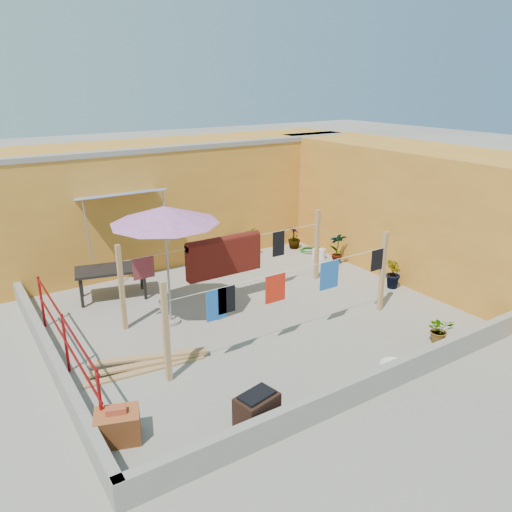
{
  "coord_description": "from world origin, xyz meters",
  "views": [
    {
      "loc": [
        -5.22,
        -8.29,
        4.8
      ],
      "look_at": [
        0.36,
        0.3,
        1.17
      ],
      "focal_mm": 35.0,
      "sensor_mm": 36.0,
      "label": 1
    }
  ],
  "objects_px": {
    "white_basin": "(393,365)",
    "water_jug_a": "(322,254)",
    "brazier": "(257,410)",
    "water_jug_b": "(316,254)",
    "outdoor_table": "(111,271)",
    "green_hose": "(309,250)",
    "brick_stack": "(118,426)",
    "patio_umbrella": "(165,216)",
    "plant_back_a": "(241,243)"
  },
  "relations": [
    {
      "from": "white_basin",
      "to": "water_jug_a",
      "type": "height_order",
      "value": "water_jug_a"
    },
    {
      "from": "brazier",
      "to": "water_jug_b",
      "type": "distance_m",
      "value": 7.44
    },
    {
      "from": "outdoor_table",
      "to": "green_hose",
      "type": "height_order",
      "value": "outdoor_table"
    },
    {
      "from": "outdoor_table",
      "to": "water_jug_a",
      "type": "height_order",
      "value": "outdoor_table"
    },
    {
      "from": "brick_stack",
      "to": "water_jug_b",
      "type": "distance_m",
      "value": 8.38
    },
    {
      "from": "green_hose",
      "to": "white_basin",
      "type": "bearing_deg",
      "value": -115.3
    },
    {
      "from": "patio_umbrella",
      "to": "plant_back_a",
      "type": "relative_size",
      "value": 3.29
    },
    {
      "from": "brick_stack",
      "to": "water_jug_a",
      "type": "bearing_deg",
      "value": 30.21
    },
    {
      "from": "patio_umbrella",
      "to": "plant_back_a",
      "type": "bearing_deg",
      "value": 38.62
    },
    {
      "from": "patio_umbrella",
      "to": "brazier",
      "type": "bearing_deg",
      "value": -94.52
    },
    {
      "from": "patio_umbrella",
      "to": "green_hose",
      "type": "xyz_separation_m",
      "value": [
        5.31,
        2.02,
        -2.28
      ]
    },
    {
      "from": "brick_stack",
      "to": "water_jug_a",
      "type": "height_order",
      "value": "brick_stack"
    },
    {
      "from": "brick_stack",
      "to": "water_jug_b",
      "type": "relative_size",
      "value": 2.25
    },
    {
      "from": "outdoor_table",
      "to": "green_hose",
      "type": "relative_size",
      "value": 3.16
    },
    {
      "from": "patio_umbrella",
      "to": "outdoor_table",
      "type": "xyz_separation_m",
      "value": [
        -0.61,
        1.89,
        -1.64
      ]
    },
    {
      "from": "water_jug_a",
      "to": "water_jug_b",
      "type": "distance_m",
      "value": 0.17
    },
    {
      "from": "brazier",
      "to": "white_basin",
      "type": "relative_size",
      "value": 1.43
    },
    {
      "from": "patio_umbrella",
      "to": "outdoor_table",
      "type": "bearing_deg",
      "value": 107.72
    },
    {
      "from": "water_jug_b",
      "to": "plant_back_a",
      "type": "height_order",
      "value": "plant_back_a"
    },
    {
      "from": "water_jug_a",
      "to": "plant_back_a",
      "type": "bearing_deg",
      "value": 143.98
    },
    {
      "from": "water_jug_b",
      "to": "plant_back_a",
      "type": "bearing_deg",
      "value": 144.45
    },
    {
      "from": "water_jug_a",
      "to": "water_jug_b",
      "type": "relative_size",
      "value": 1.02
    },
    {
      "from": "brazier",
      "to": "green_hose",
      "type": "distance_m",
      "value": 8.03
    },
    {
      "from": "patio_umbrella",
      "to": "brazier",
      "type": "distance_m",
      "value": 4.27
    },
    {
      "from": "brick_stack",
      "to": "brazier",
      "type": "bearing_deg",
      "value": -24.2
    },
    {
      "from": "brick_stack",
      "to": "plant_back_a",
      "type": "distance_m",
      "value": 7.8
    },
    {
      "from": "brick_stack",
      "to": "water_jug_a",
      "type": "relative_size",
      "value": 2.22
    },
    {
      "from": "outdoor_table",
      "to": "plant_back_a",
      "type": "height_order",
      "value": "plant_back_a"
    },
    {
      "from": "brazier",
      "to": "green_hose",
      "type": "bearing_deg",
      "value": 45.78
    },
    {
      "from": "brazier",
      "to": "brick_stack",
      "type": "bearing_deg",
      "value": 155.8
    },
    {
      "from": "patio_umbrella",
      "to": "outdoor_table",
      "type": "relative_size",
      "value": 1.63
    },
    {
      "from": "patio_umbrella",
      "to": "brazier",
      "type": "height_order",
      "value": "patio_umbrella"
    },
    {
      "from": "water_jug_b",
      "to": "white_basin",
      "type": "bearing_deg",
      "value": -115.63
    },
    {
      "from": "outdoor_table",
      "to": "white_basin",
      "type": "relative_size",
      "value": 3.6
    },
    {
      "from": "white_basin",
      "to": "green_hose",
      "type": "xyz_separation_m",
      "value": [
        2.72,
        5.76,
        -0.01
      ]
    },
    {
      "from": "patio_umbrella",
      "to": "brick_stack",
      "type": "bearing_deg",
      "value": -125.6
    },
    {
      "from": "brick_stack",
      "to": "water_jug_a",
      "type": "xyz_separation_m",
      "value": [
        7.29,
        4.24,
        -0.09
      ]
    },
    {
      "from": "green_hose",
      "to": "patio_umbrella",
      "type": "bearing_deg",
      "value": -159.14
    },
    {
      "from": "white_basin",
      "to": "water_jug_a",
      "type": "distance_m",
      "value": 5.69
    },
    {
      "from": "water_jug_a",
      "to": "plant_back_a",
      "type": "height_order",
      "value": "plant_back_a"
    },
    {
      "from": "patio_umbrella",
      "to": "water_jug_b",
      "type": "relative_size",
      "value": 8.72
    },
    {
      "from": "outdoor_table",
      "to": "white_basin",
      "type": "bearing_deg",
      "value": -60.46
    },
    {
      "from": "brazier",
      "to": "plant_back_a",
      "type": "xyz_separation_m",
      "value": [
        3.63,
        6.4,
        0.16
      ]
    },
    {
      "from": "green_hose",
      "to": "plant_back_a",
      "type": "relative_size",
      "value": 0.64
    },
    {
      "from": "water_jug_b",
      "to": "brazier",
      "type": "bearing_deg",
      "value": -136.04
    },
    {
      "from": "water_jug_b",
      "to": "patio_umbrella",
      "type": "bearing_deg",
      "value": -164.19
    },
    {
      "from": "brazier",
      "to": "water_jug_b",
      "type": "xyz_separation_m",
      "value": [
        5.36,
        5.17,
        -0.13
      ]
    },
    {
      "from": "brazier",
      "to": "plant_back_a",
      "type": "relative_size",
      "value": 0.8
    },
    {
      "from": "brazier",
      "to": "white_basin",
      "type": "height_order",
      "value": "brazier"
    },
    {
      "from": "outdoor_table",
      "to": "water_jug_b",
      "type": "relative_size",
      "value": 5.34
    }
  ]
}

